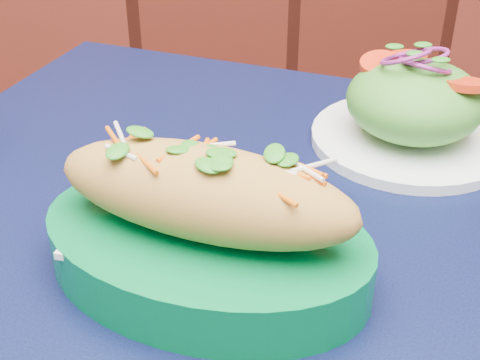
{
  "coord_description": "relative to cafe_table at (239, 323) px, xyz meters",
  "views": [
    {
      "loc": [
        0.17,
        1.36,
        1.11
      ],
      "look_at": [
        0.2,
        1.83,
        0.81
      ],
      "focal_mm": 50.0,
      "sensor_mm": 36.0,
      "label": 1
    }
  ],
  "objects": [
    {
      "name": "cafe_table",
      "position": [
        0.0,
        0.0,
        0.0
      ],
      "size": [
        1.05,
        1.05,
        0.75
      ],
      "rotation": [
        0.0,
        0.0,
        -0.41
      ],
      "color": "black",
      "rests_on": "ground"
    },
    {
      "name": "banh_mi_basket",
      "position": [
        -0.03,
        -0.03,
        0.14
      ],
      "size": [
        0.32,
        0.27,
        0.12
      ],
      "rotation": [
        0.0,
        0.0,
        -0.42
      ],
      "color": "#006830",
      "rests_on": "cafe_table"
    },
    {
      "name": "salad_plate",
      "position": [
        0.2,
        0.18,
        0.13
      ],
      "size": [
        0.22,
        0.22,
        0.11
      ],
      "rotation": [
        0.0,
        0.0,
        0.15
      ],
      "color": "white",
      "rests_on": "cafe_table"
    }
  ]
}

